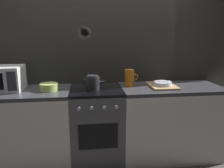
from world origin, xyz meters
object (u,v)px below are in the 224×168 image
mixing_bowl (49,87)px  pitcher (130,78)px  dish_pile (162,85)px  microwave (1,78)px  stove_unit (97,125)px  kettle (93,83)px

mixing_bowl → pitcher: pitcher is taller
pitcher → dish_pile: bearing=-11.5°
mixing_bowl → pitcher: bearing=5.7°
microwave → pitcher: microwave is taller
microwave → pitcher: 1.46m
mixing_bowl → stove_unit: bearing=1.2°
stove_unit → pitcher: bearing=11.5°
microwave → kettle: size_ratio=1.62×
stove_unit → kettle: (-0.04, -0.04, 0.53)m
stove_unit → dish_pile: dish_pile is taller
dish_pile → mixing_bowl: bearing=-179.3°
stove_unit → kettle: 0.53m
microwave → dish_pile: size_ratio=1.15×
kettle → dish_pile: (0.83, 0.05, -0.06)m
microwave → mixing_bowl: microwave is taller
kettle → pitcher: 0.46m
stove_unit → kettle: bearing=-130.7°
kettle → dish_pile: bearing=3.4°
microwave → pitcher: (1.46, 0.02, -0.03)m
kettle → mixing_bowl: bearing=176.2°
stove_unit → mixing_bowl: mixing_bowl is taller
stove_unit → kettle: kettle is taller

